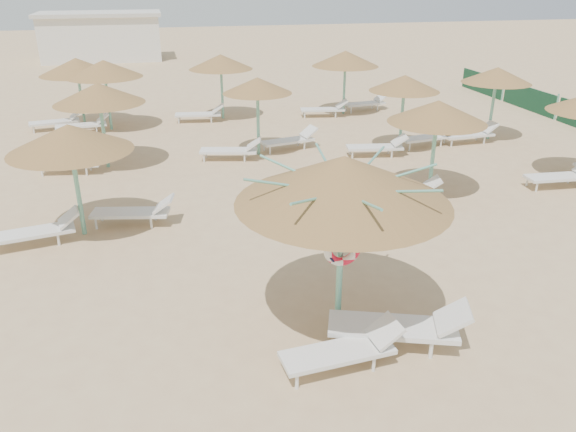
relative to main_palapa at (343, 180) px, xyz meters
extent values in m
plane|color=tan|center=(-0.24, 0.39, -2.77)|extent=(120.00, 120.00, 0.00)
cylinder|color=#67B39B|center=(0.00, 0.00, -1.44)|extent=(0.11, 0.11, 2.66)
cone|color=olive|center=(0.00, 0.00, 0.01)|extent=(3.55, 3.55, 0.80)
cylinder|color=#67B39B|center=(0.00, 0.00, -0.26)|extent=(0.20, 0.20, 0.12)
cylinder|color=#67B39B|center=(0.82, 0.00, -0.03)|extent=(1.60, 0.04, 0.40)
cylinder|color=#67B39B|center=(0.58, 0.58, -0.03)|extent=(1.16, 1.16, 0.40)
cylinder|color=#67B39B|center=(0.00, 0.82, -0.03)|extent=(0.04, 1.60, 0.40)
cylinder|color=#67B39B|center=(-0.58, 0.58, -0.03)|extent=(1.16, 1.16, 0.40)
cylinder|color=#67B39B|center=(-0.82, 0.00, -0.03)|extent=(1.60, 0.04, 0.40)
cylinder|color=#67B39B|center=(-0.58, -0.58, -0.03)|extent=(1.16, 1.16, 0.40)
cylinder|color=#67B39B|center=(0.00, -0.82, -0.03)|extent=(0.04, 1.60, 0.40)
cylinder|color=#67B39B|center=(0.58, -0.58, -0.03)|extent=(1.16, 1.16, 0.40)
torus|color=red|center=(0.00, -0.10, -1.16)|extent=(0.67, 0.15, 0.67)
cylinder|color=silver|center=(-1.11, -1.46, -2.63)|extent=(0.06, 0.06, 0.27)
cylinder|color=silver|center=(-1.16, -0.98, -2.63)|extent=(0.06, 0.06, 0.27)
cylinder|color=silver|center=(0.17, -1.33, -2.63)|extent=(0.06, 0.06, 0.27)
cylinder|color=silver|center=(0.13, -0.86, -2.63)|extent=(0.06, 0.06, 0.27)
cube|color=silver|center=(-0.37, -1.15, -2.46)|extent=(1.87, 0.77, 0.08)
cube|color=silver|center=(0.44, -1.07, -2.23)|extent=(0.52, 0.62, 0.35)
cylinder|color=silver|center=(-0.23, -0.73, -2.61)|extent=(0.07, 0.07, 0.32)
cylinder|color=silver|center=(-0.04, -0.19, -2.61)|extent=(0.07, 0.07, 0.32)
cylinder|color=silver|center=(1.21, -1.24, -2.61)|extent=(0.07, 0.07, 0.32)
cylinder|color=silver|center=(1.40, -0.71, -2.61)|extent=(0.07, 0.07, 0.32)
cube|color=silver|center=(0.71, -0.76, -2.41)|extent=(2.26, 1.38, 0.09)
cube|color=silver|center=(1.62, -1.09, -2.13)|extent=(0.74, 0.82, 0.41)
cylinder|color=#67B39B|center=(-4.81, 5.06, -1.62)|extent=(0.11, 0.11, 2.30)
cone|color=olive|center=(-4.81, 5.06, -0.37)|extent=(2.80, 2.80, 0.63)
cylinder|color=#67B39B|center=(-4.81, 5.06, -0.62)|extent=(0.20, 0.20, 0.12)
cylinder|color=silver|center=(-5.32, 4.53, -2.63)|extent=(0.06, 0.06, 0.28)
cylinder|color=silver|center=(-5.42, 5.02, -2.63)|extent=(0.06, 0.06, 0.28)
cube|color=silver|center=(-5.91, 4.66, -2.45)|extent=(1.99, 0.99, 0.08)
cube|color=silver|center=(-5.07, 4.83, -2.21)|extent=(0.60, 0.68, 0.36)
cylinder|color=silver|center=(-4.54, 5.28, -2.63)|extent=(0.06, 0.06, 0.28)
cylinder|color=silver|center=(-4.44, 5.77, -2.63)|extent=(0.06, 0.06, 0.28)
cylinder|color=silver|center=(-3.22, 5.01, -2.63)|extent=(0.06, 0.06, 0.28)
cylinder|color=silver|center=(-3.12, 5.50, -2.63)|extent=(0.06, 0.06, 0.28)
cube|color=silver|center=(-3.71, 5.36, -2.45)|extent=(1.99, 0.99, 0.08)
cube|color=silver|center=(-2.87, 5.19, -2.21)|extent=(0.60, 0.68, 0.36)
cylinder|color=#67B39B|center=(-4.55, 10.22, -1.62)|extent=(0.11, 0.11, 2.30)
cone|color=olive|center=(-4.55, 10.22, -0.37)|extent=(2.79, 2.79, 0.63)
cylinder|color=#67B39B|center=(-4.55, 10.22, -0.62)|extent=(0.20, 0.20, 0.12)
cylinder|color=silver|center=(-6.48, 9.69, -2.63)|extent=(0.06, 0.06, 0.28)
cylinder|color=silver|center=(-6.40, 10.19, -2.63)|extent=(0.06, 0.06, 0.28)
cylinder|color=silver|center=(-5.14, 9.49, -2.63)|extent=(0.06, 0.06, 0.28)
cylinder|color=silver|center=(-5.07, 9.98, -2.63)|extent=(0.06, 0.06, 0.28)
cube|color=silver|center=(-5.65, 9.82, -2.45)|extent=(1.97, 0.90, 0.08)
cube|color=silver|center=(-4.81, 9.69, -2.21)|extent=(0.57, 0.67, 0.36)
cylinder|color=#67B39B|center=(-4.70, 15.13, -1.62)|extent=(0.11, 0.11, 2.30)
cone|color=olive|center=(-4.70, 15.13, -0.37)|extent=(2.91, 2.91, 0.65)
cylinder|color=#67B39B|center=(-4.70, 15.13, -0.62)|extent=(0.20, 0.20, 0.12)
cylinder|color=silver|center=(-6.56, 14.38, -2.63)|extent=(0.06, 0.06, 0.28)
cylinder|color=silver|center=(-6.63, 14.88, -2.63)|extent=(0.06, 0.06, 0.28)
cylinder|color=silver|center=(-5.22, 14.56, -2.63)|extent=(0.06, 0.06, 0.28)
cylinder|color=silver|center=(-5.29, 15.05, -2.63)|extent=(0.06, 0.06, 0.28)
cube|color=silver|center=(-5.80, 14.73, -2.45)|extent=(1.96, 0.86, 0.08)
cube|color=silver|center=(-4.96, 14.85, -2.21)|extent=(0.56, 0.66, 0.36)
cylinder|color=#67B39B|center=(0.48, 10.48, -1.62)|extent=(0.11, 0.11, 2.30)
cone|color=olive|center=(0.48, 10.48, -0.39)|extent=(2.32, 2.32, 0.52)
cylinder|color=#67B39B|center=(0.48, 10.48, -0.62)|extent=(0.20, 0.20, 0.12)
cylinder|color=silver|center=(-1.46, 10.01, -2.63)|extent=(0.06, 0.06, 0.28)
cylinder|color=silver|center=(-1.34, 10.50, -2.63)|extent=(0.06, 0.06, 0.28)
cylinder|color=silver|center=(-0.14, 9.71, -2.63)|extent=(0.06, 0.06, 0.28)
cylinder|color=silver|center=(-0.03, 10.20, -2.63)|extent=(0.06, 0.06, 0.28)
cube|color=silver|center=(-0.62, 10.08, -2.45)|extent=(1.99, 1.03, 0.08)
cube|color=silver|center=(0.21, 9.89, -2.21)|extent=(0.61, 0.69, 0.36)
cylinder|color=silver|center=(0.86, 10.35, -2.63)|extent=(0.06, 0.06, 0.28)
cylinder|color=silver|center=(0.74, 10.84, -2.63)|extent=(0.06, 0.06, 0.28)
cylinder|color=silver|center=(2.17, 10.65, -2.63)|extent=(0.06, 0.06, 0.28)
cylinder|color=silver|center=(2.06, 11.14, -2.63)|extent=(0.06, 0.06, 0.28)
cube|color=silver|center=(1.58, 10.78, -2.45)|extent=(1.99, 1.03, 0.08)
cube|color=silver|center=(2.41, 10.96, -2.21)|extent=(0.61, 0.69, 0.36)
cylinder|color=#67B39B|center=(-0.08, 15.97, -1.62)|extent=(0.11, 0.11, 2.30)
cone|color=olive|center=(-0.08, 15.97, -0.38)|extent=(2.67, 2.67, 0.60)
cylinder|color=#67B39B|center=(-0.08, 15.97, -0.62)|extent=(0.20, 0.20, 0.12)
cylinder|color=silver|center=(-2.01, 15.41, -2.63)|extent=(0.06, 0.06, 0.28)
cylinder|color=silver|center=(-1.95, 15.91, -2.63)|extent=(0.06, 0.06, 0.28)
cylinder|color=silver|center=(-0.67, 15.25, -2.63)|extent=(0.06, 0.06, 0.28)
cylinder|color=silver|center=(-0.61, 15.75, -2.63)|extent=(0.06, 0.06, 0.28)
cube|color=silver|center=(-1.18, 15.57, -2.45)|extent=(1.96, 0.84, 0.08)
cube|color=silver|center=(-0.34, 15.46, -2.21)|extent=(0.55, 0.65, 0.36)
cylinder|color=#67B39B|center=(4.52, 5.59, -1.62)|extent=(0.11, 0.11, 2.30)
cone|color=olive|center=(4.52, 5.59, -0.38)|extent=(2.67, 2.67, 0.60)
cylinder|color=#67B39B|center=(4.52, 5.59, -0.62)|extent=(0.20, 0.20, 0.12)
cylinder|color=silver|center=(2.59, 5.14, -2.63)|extent=(0.06, 0.06, 0.28)
cylinder|color=silver|center=(2.71, 5.63, -2.63)|extent=(0.06, 0.06, 0.28)
cylinder|color=silver|center=(3.90, 4.81, -2.63)|extent=(0.06, 0.06, 0.28)
cylinder|color=silver|center=(4.02, 5.30, -2.63)|extent=(0.06, 0.06, 0.28)
cube|color=silver|center=(3.42, 5.19, -2.45)|extent=(1.99, 1.06, 0.08)
cube|color=silver|center=(4.25, 4.98, -2.21)|extent=(0.62, 0.70, 0.36)
cylinder|color=#67B39B|center=(5.41, 9.73, -1.62)|extent=(0.11, 0.11, 2.30)
cone|color=olive|center=(5.41, 9.73, -0.39)|extent=(2.39, 2.39, 0.54)
cylinder|color=#67B39B|center=(5.41, 9.73, -0.62)|extent=(0.20, 0.20, 0.12)
cylinder|color=silver|center=(3.48, 9.22, -2.63)|extent=(0.06, 0.06, 0.28)
cylinder|color=silver|center=(3.56, 9.71, -2.63)|extent=(0.06, 0.06, 0.28)
cylinder|color=silver|center=(4.81, 9.00, -2.63)|extent=(0.06, 0.06, 0.28)
cylinder|color=silver|center=(4.89, 9.49, -2.63)|extent=(0.06, 0.06, 0.28)
cube|color=silver|center=(4.31, 9.33, -2.45)|extent=(1.98, 0.93, 0.08)
cube|color=silver|center=(5.15, 9.19, -2.21)|extent=(0.58, 0.67, 0.36)
cylinder|color=silver|center=(5.76, 9.65, -2.63)|extent=(0.06, 0.06, 0.28)
cylinder|color=silver|center=(5.68, 10.15, -2.63)|extent=(0.06, 0.06, 0.28)
cylinder|color=silver|center=(7.09, 9.88, -2.63)|extent=(0.06, 0.06, 0.28)
cylinder|color=silver|center=(7.01, 10.37, -2.63)|extent=(0.06, 0.06, 0.28)
cube|color=silver|center=(6.51, 10.03, -2.45)|extent=(1.98, 0.93, 0.08)
cube|color=silver|center=(7.35, 10.18, -2.21)|extent=(0.58, 0.67, 0.36)
cylinder|color=#67B39B|center=(5.28, 15.65, -1.62)|extent=(0.11, 0.11, 2.30)
cone|color=olive|center=(5.28, 15.65, -0.37)|extent=(2.89, 2.89, 0.65)
cylinder|color=#67B39B|center=(5.28, 15.65, -0.62)|extent=(0.20, 0.20, 0.12)
cylinder|color=silver|center=(3.35, 15.12, -2.63)|extent=(0.06, 0.06, 0.28)
cylinder|color=silver|center=(3.42, 15.61, -2.63)|extent=(0.06, 0.06, 0.28)
cylinder|color=silver|center=(4.69, 14.92, -2.63)|extent=(0.06, 0.06, 0.28)
cylinder|color=silver|center=(4.76, 15.42, -2.63)|extent=(0.06, 0.06, 0.28)
cube|color=silver|center=(4.18, 15.25, -2.45)|extent=(1.97, 0.89, 0.08)
cube|color=silver|center=(5.02, 15.13, -2.21)|extent=(0.57, 0.66, 0.36)
cylinder|color=silver|center=(5.62, 15.59, -2.63)|extent=(0.06, 0.06, 0.28)
cylinder|color=silver|center=(5.55, 16.08, -2.63)|extent=(0.06, 0.06, 0.28)
cylinder|color=silver|center=(6.96, 15.78, -2.63)|extent=(0.06, 0.06, 0.28)
cylinder|color=silver|center=(6.89, 16.28, -2.63)|extent=(0.06, 0.06, 0.28)
cube|color=silver|center=(6.38, 15.95, -2.45)|extent=(1.97, 0.89, 0.08)
cube|color=silver|center=(7.22, 16.07, -2.21)|extent=(0.57, 0.66, 0.36)
cylinder|color=silver|center=(7.63, 5.06, -2.63)|extent=(0.06, 0.06, 0.28)
cylinder|color=silver|center=(7.66, 5.56, -2.63)|extent=(0.06, 0.06, 0.28)
cylinder|color=silver|center=(9.01, 5.47, -2.63)|extent=(0.06, 0.06, 0.28)
cube|color=silver|center=(8.44, 5.26, -2.45)|extent=(1.94, 0.74, 0.08)
cylinder|color=#67B39B|center=(9.34, 10.44, -1.62)|extent=(0.11, 0.11, 2.30)
cone|color=olive|center=(9.34, 10.44, -0.38)|extent=(2.50, 2.50, 0.56)
cylinder|color=#67B39B|center=(9.34, 10.44, -0.62)|extent=(0.20, 0.20, 0.12)
cylinder|color=silver|center=(7.45, 9.76, -2.63)|extent=(0.06, 0.06, 0.28)
cylinder|color=silver|center=(7.43, 10.26, -2.63)|extent=(0.06, 0.06, 0.28)
cylinder|color=silver|center=(8.80, 9.82, -2.63)|extent=(0.06, 0.06, 0.28)
cylinder|color=silver|center=(8.78, 10.31, -2.63)|extent=(0.06, 0.06, 0.28)
cube|color=silver|center=(8.24, 10.04, -2.45)|extent=(1.92, 0.70, 0.08)
cube|color=silver|center=(9.09, 10.08, -2.21)|extent=(0.51, 0.62, 0.36)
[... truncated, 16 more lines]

